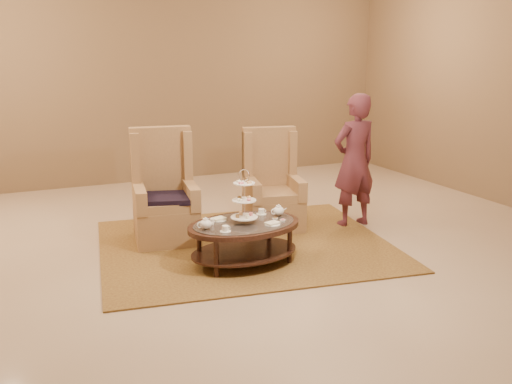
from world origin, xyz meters
name	(u,v)px	position (x,y,z in m)	size (l,w,h in m)	color
ground	(255,259)	(0.00, 0.00, 0.00)	(8.00, 8.00, 0.00)	#C3AB91
ceiling	(255,259)	(0.00, 0.00, 0.00)	(8.00, 8.00, 0.02)	silver
wall_back	(154,72)	(0.00, 4.00, 1.75)	(8.00, 0.04, 3.50)	brown
rug	(245,245)	(0.06, 0.42, 0.01)	(3.42, 2.98, 0.02)	olive
tea_table	(244,230)	(-0.16, -0.09, 0.36)	(1.22, 0.89, 0.98)	black
armchair_left	(165,203)	(-0.68, 0.98, 0.43)	(0.77, 0.79, 1.26)	#A77B4E
armchair_right	(272,194)	(0.63, 0.94, 0.40)	(0.77, 0.78, 1.19)	#A77B4E
person	(354,161)	(1.56, 0.60, 0.80)	(0.61, 0.42, 1.61)	#592632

